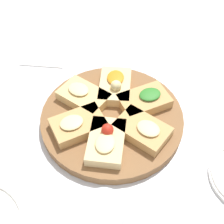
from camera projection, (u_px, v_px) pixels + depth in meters
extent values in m
plane|color=silver|center=(112.00, 122.00, 0.81)|extent=(3.00, 3.00, 0.00)
cylinder|color=brown|center=(112.00, 118.00, 0.80)|extent=(0.36, 0.36, 0.03)
cube|color=tan|center=(78.00, 125.00, 0.75)|extent=(0.15, 0.14, 0.03)
ellipsoid|color=beige|center=(72.00, 122.00, 0.74)|extent=(0.07, 0.07, 0.01)
cube|color=#E5C689|center=(107.00, 142.00, 0.72)|extent=(0.08, 0.13, 0.03)
ellipsoid|color=beige|center=(106.00, 143.00, 0.70)|extent=(0.05, 0.06, 0.01)
sphere|color=red|center=(108.00, 130.00, 0.72)|extent=(0.03, 0.03, 0.03)
cube|color=tan|center=(142.00, 130.00, 0.74)|extent=(0.15, 0.13, 0.03)
ellipsoid|color=beige|center=(148.00, 128.00, 0.72)|extent=(0.07, 0.07, 0.01)
cube|color=tan|center=(144.00, 101.00, 0.80)|extent=(0.15, 0.14, 0.03)
ellipsoid|color=#2D7A28|center=(150.00, 94.00, 0.80)|extent=(0.07, 0.07, 0.01)
cube|color=#E5C689|center=(115.00, 86.00, 0.84)|extent=(0.09, 0.13, 0.03)
ellipsoid|color=orange|center=(116.00, 77.00, 0.84)|extent=(0.05, 0.06, 0.01)
sphere|color=beige|center=(114.00, 85.00, 0.81)|extent=(0.03, 0.03, 0.03)
cube|color=#DBB775|center=(84.00, 96.00, 0.81)|extent=(0.15, 0.13, 0.03)
ellipsoid|color=beige|center=(79.00, 89.00, 0.81)|extent=(0.07, 0.07, 0.01)
cylinder|color=silver|center=(104.00, 219.00, 0.60)|extent=(0.08, 0.08, 0.10)
cube|color=white|center=(45.00, 54.00, 0.98)|extent=(0.14, 0.12, 0.01)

